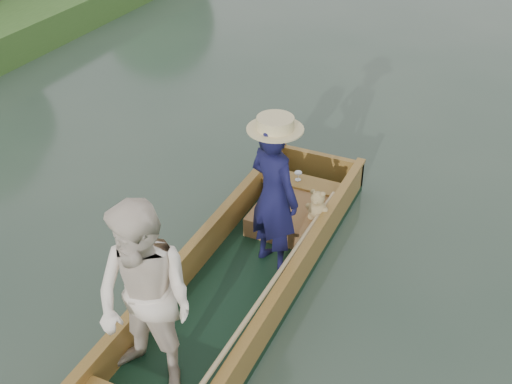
% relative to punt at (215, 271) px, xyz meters
% --- Properties ---
extents(ground, '(120.00, 120.00, 0.00)m').
position_rel_punt_xyz_m(ground, '(0.01, 0.23, -0.61)').
color(ground, '#283D30').
rests_on(ground, ground).
extents(punt, '(1.14, 5.16, 1.82)m').
position_rel_punt_xyz_m(punt, '(0.00, 0.00, 0.00)').
color(punt, black).
rests_on(punt, ground).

